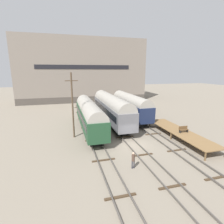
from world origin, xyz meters
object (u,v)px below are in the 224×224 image
object	(u,v)px
train_car_grey	(111,107)
person_worker	(133,159)
train_car_green	(89,114)
train_car_navy	(130,105)
bench	(183,129)
utility_pole	(73,105)

from	to	relation	value
train_car_grey	person_worker	world-z (taller)	train_car_grey
train_car_green	train_car_navy	distance (m)	10.93
train_car_navy	bench	size ratio (longest dim) A/B	11.18
train_car_navy	bench	xyz separation A→B (m)	(3.03, -13.09, -1.28)
bench	utility_pole	bearing A→B (deg)	161.07
train_car_grey	train_car_navy	xyz separation A→B (m)	(4.67, 2.09, -0.15)
person_worker	train_car_navy	bearing A→B (deg)	69.65
train_car_green	bench	distance (m)	14.48
train_car_grey	utility_pole	size ratio (longest dim) A/B	1.95
train_car_navy	person_worker	distance (m)	19.65
bench	utility_pole	distance (m)	16.28
person_worker	utility_pole	xyz separation A→B (m)	(-5.24, 10.42, 3.85)
train_car_green	train_car_navy	world-z (taller)	train_car_navy
train_car_green	person_worker	size ratio (longest dim) A/B	9.25
train_car_green	utility_pole	distance (m)	4.08
train_car_green	person_worker	world-z (taller)	train_car_green
train_car_green	bench	xyz separation A→B (m)	(12.38, -7.42, -1.24)
train_car_grey	utility_pole	bearing A→B (deg)	-141.65
train_car_grey	bench	distance (m)	13.50
train_car_navy	bench	distance (m)	13.50
train_car_navy	bench	bearing A→B (deg)	-76.98
train_car_grey	train_car_green	bearing A→B (deg)	-142.54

